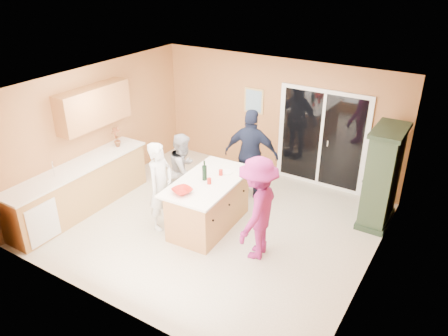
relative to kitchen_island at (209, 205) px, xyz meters
The scene contains 22 objects.
floor 0.45m from the kitchen_island, 58.31° to the left, with size 5.50×5.50×0.00m, color beige.
ceiling 2.16m from the kitchen_island, 58.31° to the left, with size 5.50×5.00×0.10m, color white.
wall_back 2.73m from the kitchen_island, 88.77° to the left, with size 5.50×0.10×2.60m, color tan.
wall_front 2.56m from the kitchen_island, 88.68° to the right, with size 5.50×0.10×2.60m, color tan.
wall_left 2.83m from the kitchen_island, behind, with size 0.10×5.00×2.60m, color tan.
wall_right 2.94m from the kitchen_island, ahead, with size 0.10×5.00×2.60m, color tan.
left_cabinet_run 2.58m from the kitchen_island, 158.14° to the right, with size 0.65×3.05×1.24m.
upper_cabinets 2.90m from the kitchen_island, behind, with size 0.35×1.60×0.75m, color #AF8044.
sliding_door 2.85m from the kitchen_island, 66.60° to the left, with size 1.90×0.07×2.10m.
framed_picture 2.86m from the kitchen_island, 100.90° to the left, with size 0.46×0.04×0.56m.
kitchen_island is the anchor object (origin of this frame).
green_hutch 3.12m from the kitchen_island, 34.55° to the left, with size 0.53×1.00×1.84m.
woman_white 0.92m from the kitchen_island, 148.90° to the right, with size 0.60×0.39×1.64m, color white.
woman_grey 0.96m from the kitchen_island, 154.57° to the left, with size 0.73×0.57×1.49m, color #A9A9AB.
woman_navy 1.46m from the kitchen_island, 85.60° to the left, with size 1.08×0.45×1.84m, color #172133.
woman_magenta 1.24m from the kitchen_island, 14.46° to the right, with size 1.13×0.65×1.75m, color #982174.
serving_bowl 0.82m from the kitchen_island, 100.80° to the right, with size 0.32×0.32×0.08m, color #B11D13.
tulip_vase 2.51m from the kitchen_island, behind, with size 0.23×0.15×0.43m, color red.
tumbler_near 0.62m from the kitchen_island, 73.27° to the left, with size 0.07×0.07×0.10m, color #B11D13.
tumbler_far 0.57m from the kitchen_island, 49.09° to the right, with size 0.07×0.07×0.11m, color #B11D13.
wine_bottle 0.64m from the kitchen_island, 164.06° to the right, with size 0.08×0.08×0.36m.
white_plate 0.67m from the kitchen_island, 75.53° to the left, with size 0.24×0.24×0.02m, color white.
Camera 1 is at (3.70, -5.66, 4.50)m, focal length 35.00 mm.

